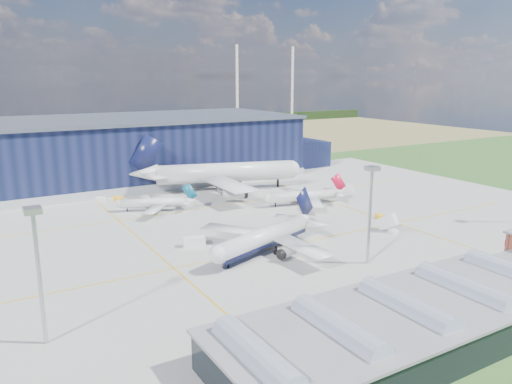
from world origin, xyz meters
name	(u,v)px	position (x,y,z in m)	size (l,w,h in m)	color
ground	(263,236)	(0.00, 0.00, 0.00)	(600.00, 600.00, 0.00)	#274E1D
apron	(245,226)	(0.00, 10.00, 0.03)	(220.00, 160.00, 0.08)	#989893
farmland	(85,144)	(0.00, 220.00, 0.00)	(600.00, 220.00, 0.01)	#91844E
treeline	(62,127)	(0.00, 300.00, 4.00)	(600.00, 8.00, 8.00)	black
hangar	(154,150)	(2.81, 94.80, 11.62)	(145.00, 62.00, 26.10)	#0F1634
glass_concourse	(421,318)	(-6.45, -60.00, 3.69)	(78.00, 23.00, 8.60)	black
light_mast_west	(37,254)	(-60.00, -30.00, 15.43)	(2.60, 2.60, 23.00)	#ABAEB2
light_mast_center	(371,199)	(10.00, -30.00, 15.43)	(2.60, 2.60, 23.00)	#ABAEB2
airliner_navy	(263,228)	(-7.38, -12.00, 6.63)	(40.67, 39.79, 13.26)	silver
airliner_red	(302,191)	(28.65, 21.79, 4.97)	(30.46, 29.80, 9.93)	silver
airliner_widebody	(225,162)	(16.80, 55.00, 10.80)	(66.22, 64.78, 21.59)	silver
airliner_regional	(153,198)	(-17.20, 40.00, 4.34)	(26.64, 26.06, 8.69)	silver
gse_tug_b	(380,217)	(39.43, -3.95, 0.64)	(1.96, 2.94, 1.28)	#FFB216
gse_van_a	(194,242)	(-19.77, 1.85, 1.22)	(2.44, 5.59, 2.44)	silver
gse_van_b	(347,188)	(55.77, 30.13, 1.12)	(2.24, 4.89, 2.24)	silver
gse_tug_c	(118,199)	(-23.09, 59.70, 0.73)	(2.09, 3.34, 1.46)	#FFB216
gse_cart_b	(100,199)	(-28.92, 61.85, 0.72)	(2.22, 3.33, 1.44)	silver
airstair	(387,225)	(32.35, -14.02, 1.67)	(2.09, 5.22, 3.34)	silver
car_a	(382,303)	(-3.06, -48.00, 0.54)	(1.28, 3.18, 1.08)	#99999E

